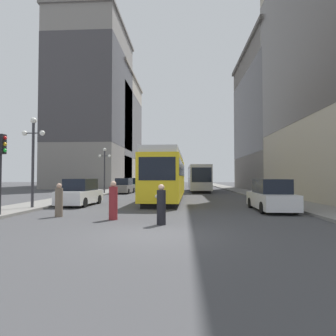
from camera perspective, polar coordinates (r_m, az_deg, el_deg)
The scene contains 18 objects.
ground_plane at distance 9.79m, azimuth -2.96°, elevation -13.25°, with size 200.00×200.00×0.00m, color #424244.
sidewalk_left at distance 50.54m, azimuth -8.11°, elevation -3.96°, with size 2.83×120.00×0.15m, color gray.
sidewalk_right at distance 50.19m, azimuth 11.98°, elevation -3.95°, with size 2.83×120.00×0.15m, color gray.
streetcar at distance 23.80m, azimuth -0.23°, elevation -1.46°, with size 2.98×14.35×3.89m.
transit_bus at distance 38.36m, azimuth 6.20°, elevation -1.84°, with size 2.66×11.10×3.45m.
parked_car_left_near at distance 20.38m, azimuth -17.26°, elevation -4.85°, with size 2.05×4.33×1.82m.
parked_car_left_mid at distance 34.18m, azimuth -8.87°, elevation -3.67°, with size 2.02×4.46×1.82m.
parked_car_right_far at distance 17.36m, azimuth 20.05°, elevation -5.35°, with size 1.95×4.74×1.82m.
parked_car_left_far at distance 40.25m, azimuth -7.05°, elevation -3.40°, with size 1.89×4.97×1.82m.
pedestrian_crossing_near at distance 11.61m, azimuth -1.37°, elevation -7.63°, with size 0.37×0.37×1.65m.
pedestrian_crossing_far at distance 13.19m, azimuth -10.99°, elevation -6.69°, with size 0.39×0.39×1.75m.
pedestrian_on_sidewalk at distance 14.91m, azimuth -21.14°, elevation -6.25°, with size 0.37×0.37×1.64m.
traffic_light_near_left at distance 15.77m, azimuth -30.63°, elevation 2.69°, with size 0.47×0.36×3.85m.
lamp_post_left_near at distance 18.74m, azimuth -25.56°, elevation 3.68°, with size 1.41×0.36×5.37m.
lamp_post_left_far at distance 33.02m, azimuth -12.69°, elevation 0.97°, with size 1.41×0.36×5.13m.
building_left_corner at distance 67.85m, azimuth -12.91°, elevation 7.52°, with size 15.18×22.48×25.15m.
building_left_midblock at distance 56.89m, azimuth -14.93°, elevation 12.21°, with size 12.51×18.56×30.47m.
building_right_midblock at distance 45.32m, azimuth 22.65°, elevation 9.38°, with size 12.26×18.83×20.74m.
Camera 1 is at (1.00, -9.55, 1.93)m, focal length 30.22 mm.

